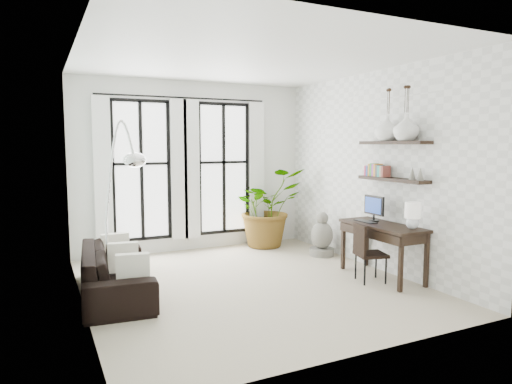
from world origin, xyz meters
TOP-DOWN VIEW (x-y plane):
  - floor at (0.00, 0.00)m, footprint 5.00×5.00m
  - ceiling at (0.00, 0.00)m, footprint 5.00×5.00m
  - wall_left at (-2.25, 0.00)m, footprint 0.00×5.00m
  - wall_right at (2.25, 0.00)m, footprint 0.00×5.00m
  - wall_back at (0.00, 2.50)m, footprint 4.50×0.00m
  - windows at (-0.20, 2.43)m, footprint 3.26×0.13m
  - wall_shelves at (2.11, -0.56)m, footprint 0.25×1.30m
  - sofa at (-1.80, 0.39)m, footprint 1.07×2.26m
  - throw_pillows at (-1.70, 0.39)m, footprint 0.40×1.52m
  - plant at (1.37, 2.13)m, footprint 1.57×1.41m
  - desk at (1.94, -0.64)m, footprint 0.59×1.40m
  - desk_chair at (1.61, -0.64)m, footprint 0.50×0.50m
  - arc_lamp at (-1.68, 0.43)m, footprint 0.73×0.36m
  - buddha at (1.93, 0.98)m, footprint 0.45×0.45m
  - vase_a at (2.11, -0.85)m, footprint 0.37×0.37m
  - vase_b at (2.11, -0.45)m, footprint 0.37×0.37m

SIDE VIEW (x-z plane):
  - floor at x=0.00m, z-range 0.00..0.00m
  - sofa at x=-1.80m, z-range 0.00..0.64m
  - buddha at x=1.93m, z-range -0.06..0.74m
  - desk_chair at x=1.61m, z-range 0.06..0.92m
  - throw_pillows at x=-1.70m, z-range 0.30..0.70m
  - desk at x=1.94m, z-range 0.15..1.37m
  - plant at x=1.37m, z-range 0.00..1.56m
  - arc_lamp at x=-1.68m, z-range 0.27..2.63m
  - windows at x=-0.20m, z-range 0.24..2.88m
  - wall_left at x=-2.25m, z-range -0.90..4.10m
  - wall_right at x=2.25m, z-range -0.90..4.10m
  - wall_back at x=0.00m, z-range -0.65..3.85m
  - wall_shelves at x=2.11m, z-range 1.43..2.03m
  - vase_a at x=2.11m, z-range 2.07..2.46m
  - vase_b at x=2.11m, z-range 2.07..2.46m
  - ceiling at x=0.00m, z-range 3.20..3.20m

